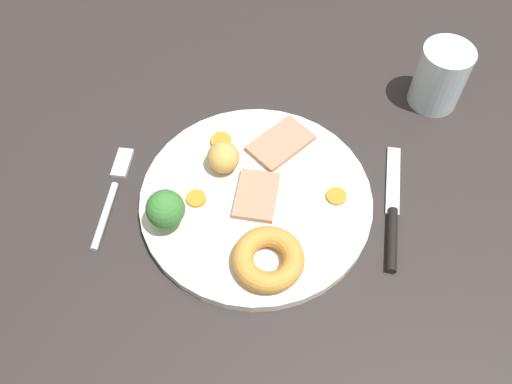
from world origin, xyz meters
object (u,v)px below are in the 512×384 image
object	(u,v)px
meat_slice_under	(279,143)
fork	(112,193)
dinner_plate	(256,199)
carrot_coin_back	(196,199)
carrot_coin_front	(221,141)
broccoli_floret	(165,209)
carrot_coin_side	(336,196)
knife	(392,216)
meat_slice_main	(256,195)
water_glass	(440,77)
yorkshire_pudding	(268,259)
roast_potato_left	(223,157)

from	to	relation	value
meat_slice_under	fork	world-z (taller)	meat_slice_under
dinner_plate	fork	world-z (taller)	dinner_plate
carrot_coin_back	fork	bearing A→B (deg)	173.68
carrot_coin_front	broccoli_floret	size ratio (longest dim) A/B	0.50
carrot_coin_front	dinner_plate	bearing A→B (deg)	-59.30
dinner_plate	carrot_coin_side	world-z (taller)	carrot_coin_side
meat_slice_under	knife	world-z (taller)	meat_slice_under
meat_slice_main	meat_slice_under	size ratio (longest dim) A/B	0.86
meat_slice_under	carrot_coin_front	distance (cm)	7.68
knife	carrot_coin_back	bearing A→B (deg)	94.87
meat_slice_under	water_glass	distance (cm)	24.35
broccoli_floret	knife	world-z (taller)	broccoli_floret
dinner_plate	water_glass	world-z (taller)	water_glass
carrot_coin_front	carrot_coin_side	bearing A→B (deg)	-28.42
dinner_plate	yorkshire_pudding	xyz separation A→B (cm)	(1.74, -9.13, 1.94)
carrot_coin_front	carrot_coin_back	distance (cm)	9.42
broccoli_floret	knife	bearing A→B (deg)	5.36
meat_slice_main	carrot_coin_front	xyz separation A→B (cm)	(-5.01, 8.45, -0.08)
meat_slice_under	carrot_coin_side	size ratio (longest dim) A/B	3.26
dinner_plate	carrot_coin_front	world-z (taller)	carrot_coin_front
carrot_coin_back	broccoli_floret	xyz separation A→B (cm)	(-2.93, -3.47, 2.94)
carrot_coin_back	carrot_coin_side	xyz separation A→B (cm)	(17.31, 1.04, -0.06)
broccoli_floret	fork	world-z (taller)	broccoli_floret
meat_slice_main	dinner_plate	bearing A→B (deg)	119.36
yorkshire_pudding	carrot_coin_side	world-z (taller)	yorkshire_pudding
meat_slice_under	carrot_coin_back	world-z (taller)	meat_slice_under
fork	meat_slice_under	bearing A→B (deg)	-64.89
roast_potato_left	carrot_coin_back	world-z (taller)	roast_potato_left
yorkshire_pudding	broccoli_floret	world-z (taller)	broccoli_floret
carrot_coin_front	water_glass	distance (cm)	31.40
knife	yorkshire_pudding	bearing A→B (deg)	123.16
water_glass	carrot_coin_side	bearing A→B (deg)	-128.81
yorkshire_pudding	roast_potato_left	bearing A→B (deg)	113.92
carrot_coin_back	yorkshire_pudding	bearing A→B (deg)	-42.62
meat_slice_under	yorkshire_pudding	bearing A→B (deg)	-93.25
fork	carrot_coin_back	bearing A→B (deg)	-91.51
carrot_coin_side	meat_slice_under	bearing A→B (deg)	132.32
yorkshire_pudding	carrot_coin_front	distance (cm)	18.74
yorkshire_pudding	carrot_coin_side	distance (cm)	12.53
roast_potato_left	carrot_coin_back	distance (cm)	6.30
carrot_coin_front	broccoli_floret	world-z (taller)	broccoli_floret
carrot_coin_front	knife	bearing A→B (deg)	-24.62
meat_slice_main	carrot_coin_side	distance (cm)	9.92
dinner_plate	meat_slice_main	xyz separation A→B (cm)	(0.06, -0.10, 1.10)
roast_potato_left	carrot_coin_side	bearing A→B (deg)	-16.52
meat_slice_under	carrot_coin_back	size ratio (longest dim) A/B	3.37
fork	carrot_coin_front	bearing A→B (deg)	-54.57
roast_potato_left	knife	world-z (taller)	roast_potato_left
meat_slice_under	roast_potato_left	size ratio (longest dim) A/B	1.92
broccoli_floret	fork	size ratio (longest dim) A/B	0.36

